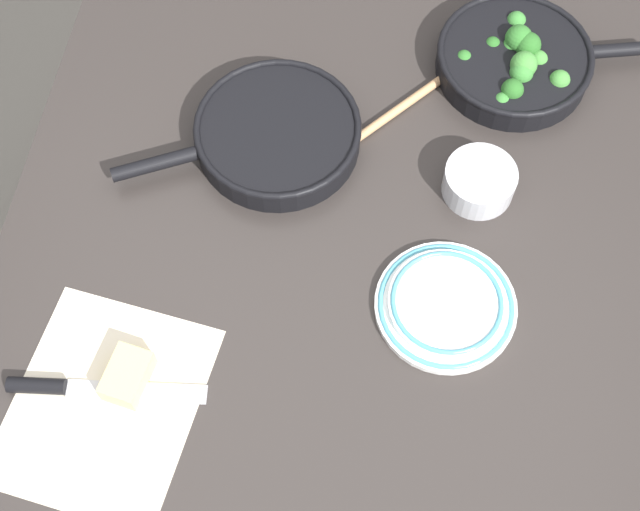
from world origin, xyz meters
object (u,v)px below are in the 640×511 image
object	(u,v)px
skillet_eggs	(276,134)
prep_bowl_steel	(479,182)
grater_knife	(78,388)
cheese_block	(128,376)
wooden_spoon	(370,129)
dinner_plate_stack	(446,305)
skillet_broccoli	(516,60)

from	to	relation	value
skillet_eggs	prep_bowl_steel	world-z (taller)	same
grater_knife	cheese_block	size ratio (longest dim) A/B	3.25
skillet_eggs	wooden_spoon	bearing A→B (deg)	170.36
skillet_eggs	grater_knife	bearing A→B (deg)	39.15
skillet_eggs	dinner_plate_stack	bearing A→B (deg)	113.17
skillet_broccoli	grater_knife	bearing A→B (deg)	-145.25
grater_knife	dinner_plate_stack	xyz separation A→B (m)	(-0.21, 0.52, 0.00)
wooden_spoon	grater_knife	distance (m)	0.63
grater_knife	dinner_plate_stack	size ratio (longest dim) A/B	1.34
dinner_plate_stack	skillet_eggs	bearing A→B (deg)	-130.40
grater_knife	dinner_plate_stack	distance (m)	0.56
dinner_plate_stack	skillet_broccoli	bearing A→B (deg)	170.30
grater_knife	skillet_broccoli	bearing A→B (deg)	42.77
dinner_plate_stack	prep_bowl_steel	bearing A→B (deg)	171.15
skillet_broccoli	grater_knife	size ratio (longest dim) A/B	1.33
wooden_spoon	prep_bowl_steel	distance (m)	0.21
skillet_eggs	prep_bowl_steel	distance (m)	0.34
cheese_block	skillet_eggs	bearing A→B (deg)	162.16
grater_knife	skillet_eggs	bearing A→B (deg)	59.72
cheese_block	skillet_broccoli	bearing A→B (deg)	141.09
wooden_spoon	cheese_block	xyz separation A→B (m)	(0.49, -0.30, 0.01)
prep_bowl_steel	skillet_broccoli	bearing A→B (deg)	169.57
grater_knife	wooden_spoon	bearing A→B (deg)	48.79
grater_knife	cheese_block	bearing A→B (deg)	13.52
skillet_eggs	cheese_block	xyz separation A→B (m)	(0.45, -0.14, -0.01)
prep_bowl_steel	grater_knife	bearing A→B (deg)	-52.32
skillet_broccoli	cheese_block	bearing A→B (deg)	-142.79
skillet_eggs	wooden_spoon	world-z (taller)	skillet_eggs
skillet_broccoli	prep_bowl_steel	bearing A→B (deg)	-114.30
skillet_broccoli	skillet_eggs	world-z (taller)	skillet_broccoli
skillet_eggs	cheese_block	bearing A→B (deg)	45.72
prep_bowl_steel	wooden_spoon	bearing A→B (deg)	-115.26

